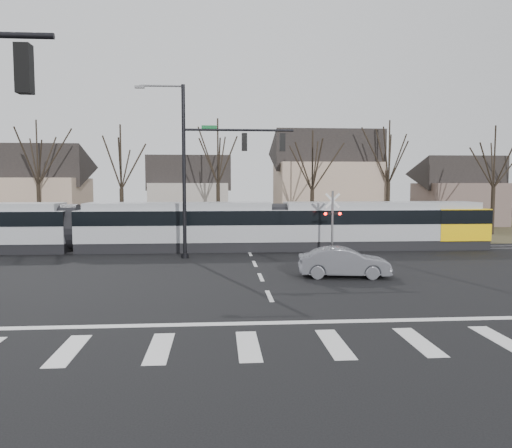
{
  "coord_description": "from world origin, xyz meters",
  "views": [
    {
      "loc": [
        -2.0,
        -17.31,
        4.43
      ],
      "look_at": [
        0.0,
        9.0,
        2.3
      ],
      "focal_mm": 35.0,
      "sensor_mm": 36.0,
      "label": 1
    }
  ],
  "objects": [
    {
      "name": "ground",
      "position": [
        0.0,
        0.0,
        0.0
      ],
      "size": [
        140.0,
        140.0,
        0.0
      ],
      "primitive_type": "plane",
      "color": "black"
    },
    {
      "name": "grass_verge",
      "position": [
        0.0,
        32.0,
        0.01
      ],
      "size": [
        140.0,
        28.0,
        0.01
      ],
      "primitive_type": "cube",
      "color": "#38331E",
      "rests_on": "ground"
    },
    {
      "name": "crosswalk",
      "position": [
        0.0,
        -4.0,
        0.01
      ],
      "size": [
        27.0,
        2.6,
        0.01
      ],
      "color": "silver",
      "rests_on": "ground"
    },
    {
      "name": "stop_line",
      "position": [
        0.0,
        -1.8,
        0.01
      ],
      "size": [
        28.0,
        0.35,
        0.01
      ],
      "primitive_type": "cube",
      "color": "silver",
      "rests_on": "ground"
    },
    {
      "name": "lane_dashes",
      "position": [
        0.0,
        16.0,
        0.01
      ],
      "size": [
        0.18,
        30.0,
        0.01
      ],
      "color": "silver",
      "rests_on": "ground"
    },
    {
      "name": "rail_pair",
      "position": [
        0.0,
        15.8,
        0.03
      ],
      "size": [
        90.0,
        1.52,
        0.06
      ],
      "color": "#59595E",
      "rests_on": "ground"
    },
    {
      "name": "tram",
      "position": [
        -4.76,
        16.0,
        1.74
      ],
      "size": [
        42.03,
        3.12,
        3.19
      ],
      "color": "gray",
      "rests_on": "ground"
    },
    {
      "name": "sedan",
      "position": [
        3.95,
        5.76,
        0.71
      ],
      "size": [
        2.49,
        4.65,
        1.42
      ],
      "primitive_type": "imported",
      "rotation": [
        0.0,
        0.0,
        1.45
      ],
      "color": "#56575E",
      "rests_on": "ground"
    },
    {
      "name": "signal_pole_far",
      "position": [
        -2.41,
        12.5,
        5.7
      ],
      "size": [
        9.28,
        0.44,
        10.2
      ],
      "color": "black",
      "rests_on": "ground"
    },
    {
      "name": "rail_crossing_signal",
      "position": [
        5.0,
        12.79,
        1.89
      ],
      "size": [
        1.08,
        0.36,
        4.0
      ],
      "color": "#59595B",
      "rests_on": "ground"
    },
    {
      "name": "tree_row",
      "position": [
        2.0,
        26.0,
        5.0
      ],
      "size": [
        59.2,
        7.2,
        10.0
      ],
      "color": "black",
      "rests_on": "ground"
    },
    {
      "name": "house_a",
      "position": [
        -20.0,
        34.0,
        4.46
      ],
      "size": [
        9.72,
        8.64,
        8.6
      ],
      "color": "gray",
      "rests_on": "ground"
    },
    {
      "name": "house_b",
      "position": [
        -5.0,
        36.0,
        3.97
      ],
      "size": [
        8.64,
        7.56,
        7.65
      ],
      "color": "gray",
      "rests_on": "ground"
    },
    {
      "name": "house_c",
      "position": [
        9.0,
        33.0,
        5.23
      ],
      "size": [
        10.8,
        8.64,
        10.1
      ],
      "color": "gray",
      "rests_on": "ground"
    },
    {
      "name": "house_d",
      "position": [
        24.0,
        35.0,
        3.97
      ],
      "size": [
        8.64,
        7.56,
        7.65
      ],
      "color": "brown",
      "rests_on": "ground"
    }
  ]
}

